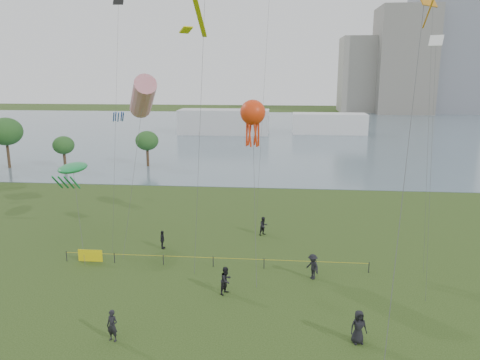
{
  "coord_description": "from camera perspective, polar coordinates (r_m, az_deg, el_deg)",
  "views": [
    {
      "loc": [
        2.83,
        -19.94,
        14.94
      ],
      "look_at": [
        0.0,
        10.0,
        8.0
      ],
      "focal_mm": 35.0,
      "sensor_mm": 36.0,
      "label": 1
    }
  ],
  "objects": [
    {
      "name": "trees",
      "position": [
        79.84,
        -25.88,
        4.89
      ],
      "size": [
        30.0,
        13.6,
        8.29
      ],
      "color": "#3C2B1B",
      "rests_on": "ground_plane"
    },
    {
      "name": "kite_creature",
      "position": [
        45.46,
        -19.72,
        1.36
      ],
      "size": [
        4.87,
        9.12,
        6.8
      ],
      "rotation": [
        0.0,
        0.0,
        0.12
      ],
      "color": "#3F3F42"
    },
    {
      "name": "pavilion_left",
      "position": [
        116.51,
        -1.95,
        7.11
      ],
      "size": [
        22.0,
        8.0,
        6.0
      ],
      "primitive_type": "cube",
      "color": "silver",
      "rests_on": "ground_plane"
    },
    {
      "name": "fence",
      "position": [
        38.64,
        -12.42,
        -9.18
      ],
      "size": [
        24.07,
        0.07,
        1.05
      ],
      "color": "black",
      "rests_on": "ground_plane"
    },
    {
      "name": "kite_octopus",
      "position": [
        40.15,
        1.57,
        8.12
      ],
      "size": [
        2.16,
        10.37,
        12.7
      ],
      "rotation": [
        0.0,
        0.0,
        -0.29
      ],
      "color": "#3F3F42"
    },
    {
      "name": "spectator_b",
      "position": [
        35.46,
        8.84,
        -10.39
      ],
      "size": [
        1.3,
        1.42,
        1.92
      ],
      "primitive_type": "imported",
      "rotation": [
        0.0,
        0.0,
        -0.95
      ],
      "color": "black",
      "rests_on": "ground_plane"
    },
    {
      "name": "lake",
      "position": [
        120.9,
        4.04,
        5.88
      ],
      "size": [
        400.0,
        120.0,
        0.08
      ],
      "primitive_type": "cube",
      "color": "slate",
      "rests_on": "ground_plane"
    },
    {
      "name": "building_low",
      "position": [
        190.19,
        14.57,
        12.31
      ],
      "size": [
        16.0,
        18.0,
        28.0
      ],
      "primitive_type": "cube",
      "color": "gray",
      "rests_on": "ground_plane"
    },
    {
      "name": "spectator_a",
      "position": [
        32.9,
        -1.7,
        -12.13
      ],
      "size": [
        1.12,
        1.19,
        1.95
      ],
      "primitive_type": "imported",
      "rotation": [
        0.0,
        0.0,
        1.03
      ],
      "color": "black",
      "rests_on": "ground_plane"
    },
    {
      "name": "spectator_c",
      "position": [
        41.32,
        -9.44,
        -7.19
      ],
      "size": [
        0.44,
        0.96,
        1.62
      ],
      "primitive_type": "imported",
      "rotation": [
        0.0,
        0.0,
        1.62
      ],
      "color": "black",
      "rests_on": "ground_plane"
    },
    {
      "name": "spectator_f",
      "position": [
        28.67,
        -15.31,
        -16.76
      ],
      "size": [
        0.78,
        0.61,
        1.87
      ],
      "primitive_type": "imported",
      "rotation": [
        0.0,
        0.0,
        -0.27
      ],
      "color": "black",
      "rests_on": "ground_plane"
    },
    {
      "name": "kite_windsock",
      "position": [
        41.16,
        -11.79,
        9.89
      ],
      "size": [
        4.3,
        7.02,
        14.86
      ],
      "rotation": [
        0.0,
        0.0,
        0.26
      ],
      "color": "#3F3F42"
    },
    {
      "name": "spectator_d",
      "position": [
        28.32,
        14.24,
        -16.98
      ],
      "size": [
        1.08,
        0.84,
        1.96
      ],
      "primitive_type": "imported",
      "rotation": [
        0.0,
        0.0,
        0.25
      ],
      "color": "black",
      "rests_on": "ground_plane"
    },
    {
      "name": "spectator_g",
      "position": [
        44.08,
        2.89,
        -5.62
      ],
      "size": [
        1.09,
        1.06,
        1.76
      ],
      "primitive_type": "imported",
      "rotation": [
        0.0,
        0.0,
        0.7
      ],
      "color": "black",
      "rests_on": "ground_plane"
    },
    {
      "name": "kite_delta",
      "position": [
        26.41,
        21.44,
        18.27
      ],
      "size": [
        4.33,
        12.19,
        19.45
      ],
      "rotation": [
        0.0,
        0.0,
        0.36
      ],
      "color": "#3F3F42"
    },
    {
      "name": "building_mid",
      "position": [
        187.04,
        19.3,
        13.54
      ],
      "size": [
        20.0,
        20.0,
        38.0
      ],
      "primitive_type": "cube",
      "color": "slate",
      "rests_on": "ground_plane"
    },
    {
      "name": "pavilion_right",
      "position": [
        119.12,
        10.83,
        6.77
      ],
      "size": [
        18.0,
        7.0,
        5.0
      ],
      "primitive_type": "cube",
      "color": "silver",
      "rests_on": "ground_plane"
    }
  ]
}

